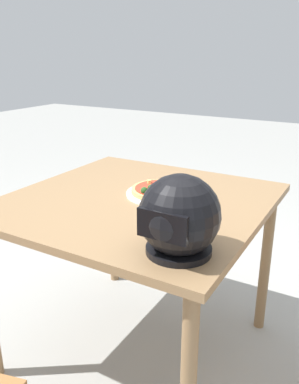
{
  "coord_description": "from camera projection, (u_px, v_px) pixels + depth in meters",
  "views": [
    {
      "loc": [
        -0.82,
        1.32,
        1.34
      ],
      "look_at": [
        -0.03,
        -0.04,
        0.79
      ],
      "focal_mm": 37.22,
      "sensor_mm": 36.0,
      "label": 1
    }
  ],
  "objects": [
    {
      "name": "ground_plane",
      "position": [
        139.0,
        347.0,
        1.91
      ],
      "size": [
        14.0,
        14.0,
        0.0
      ],
      "primitive_type": "plane",
      "color": "#9E9E99"
    },
    {
      "name": "motorcycle_helmet",
      "position": [
        179.0,
        217.0,
        1.17
      ],
      "size": [
        0.25,
        0.25,
        0.25
      ],
      "color": "black",
      "rests_on": "dining_table"
    },
    {
      "name": "pizza",
      "position": [
        161.0,
        190.0,
        1.68
      ],
      "size": [
        0.26,
        0.26,
        0.05
      ],
      "color": "tan",
      "rests_on": "pizza_plate"
    },
    {
      "name": "dining_table",
      "position": [
        138.0,
        217.0,
        1.69
      ],
      "size": [
        1.03,
        1.02,
        0.77
      ],
      "color": "olive",
      "rests_on": "ground"
    },
    {
      "name": "pizza_plate",
      "position": [
        161.0,
        194.0,
        1.69
      ],
      "size": [
        0.3,
        0.3,
        0.01
      ],
      "primitive_type": "cylinder",
      "color": "white",
      "rests_on": "dining_table"
    }
  ]
}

